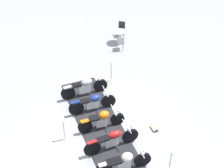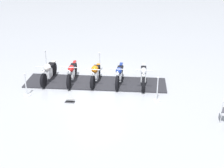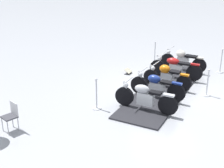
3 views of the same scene
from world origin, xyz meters
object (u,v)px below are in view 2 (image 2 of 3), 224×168
motorcycle_copper (95,74)px  stanchion_right_front (26,89)px  stanchion_right_rear (157,93)px  motorcycle_chrome (143,76)px  motorcycle_maroon (72,73)px  info_placard (70,101)px  motorcycle_navy (119,75)px  stanchion_left_front (46,63)px  motorcycle_cream (48,72)px  stanchion_left_mid (100,65)px

motorcycle_copper → stanchion_right_front: 3.28m
stanchion_right_rear → stanchion_right_front: 5.78m
motorcycle_chrome → motorcycle_maroon: bearing=-89.7°
stanchion_right_front → info_placard: bearing=42.9°
motorcycle_navy → info_placard: size_ratio=3.91×
motorcycle_navy → stanchion_right_rear: bearing=51.6°
motorcycle_chrome → motorcycle_copper: bearing=-89.8°
motorcycle_maroon → stanchion_right_front: 2.34m
motorcycle_maroon → stanchion_right_front: bearing=-49.9°
stanchion_right_rear → info_placard: stanchion_right_rear is taller
motorcycle_copper → stanchion_left_front: size_ratio=1.51×
motorcycle_maroon → motorcycle_chrome: 3.45m
motorcycle_cream → stanchion_left_front: (-1.66, 0.40, -0.17)m
stanchion_left_mid → motorcycle_maroon: bearing=-69.2°
stanchion_left_mid → info_placard: stanchion_left_mid is taller
motorcycle_cream → stanchion_right_rear: (4.17, 3.46, -0.17)m
motorcycle_copper → stanchion_left_front: (-2.94, -1.51, -0.14)m
info_placard → motorcycle_cream: bearing=-54.2°
stanchion_right_rear → motorcycle_navy: bearing=-165.3°
stanchion_right_front → info_placard: (1.56, 1.44, -0.26)m
motorcycle_chrome → info_placard: 3.76m
motorcycle_maroon → stanchion_right_rear: bearing=67.5°
stanchion_left_mid → stanchion_right_rear: bearing=8.8°
motorcycle_cream → info_placard: motorcycle_cream is taller
motorcycle_cream → motorcycle_chrome: bearing=93.3°
motorcycle_cream → motorcycle_maroon: 1.15m
motorcycle_chrome → info_placard: motorcycle_chrome is taller
stanchion_left_mid → stanchion_right_front: 4.28m
motorcycle_copper → stanchion_right_rear: stanchion_right_rear is taller
motorcycle_maroon → motorcycle_cream: bearing=-91.8°
motorcycle_chrome → stanchion_right_front: stanchion_right_front is taller
motorcycle_copper → motorcycle_navy: 1.15m
motorcycle_maroon → motorcycle_copper: (0.64, 0.96, -0.02)m
stanchion_left_mid → stanchion_left_front: (-1.60, -2.40, 0.03)m
motorcycle_navy → info_placard: motorcycle_navy is taller
motorcycle_maroon → motorcycle_chrome: size_ratio=1.02×
motorcycle_cream → stanchion_left_front: 1.72m
motorcycle_maroon → stanchion_right_front: (0.32, -2.31, -0.20)m
info_placard → stanchion_right_front: bearing=-13.4°
motorcycle_cream → motorcycle_maroon: motorcycle_maroon is taller
motorcycle_chrome → stanchion_right_rear: size_ratio=1.73×
info_placard → motorcycle_navy: bearing=-134.1°
stanchion_right_front → stanchion_left_front: (-2.63, 1.75, 0.04)m
motorcycle_navy → stanchion_right_rear: stanchion_right_rear is taller
motorcycle_cream → stanchion_right_rear: bearing=76.7°
motorcycle_cream → stanchion_left_front: bearing=-156.5°
motorcycle_navy → stanchion_left_mid: 1.99m
motorcycle_navy → stanchion_left_mid: size_ratio=1.68×
motorcycle_navy → motorcycle_chrome: (0.64, 0.96, -0.00)m
motorcycle_maroon → motorcycle_copper: size_ratio=1.18×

